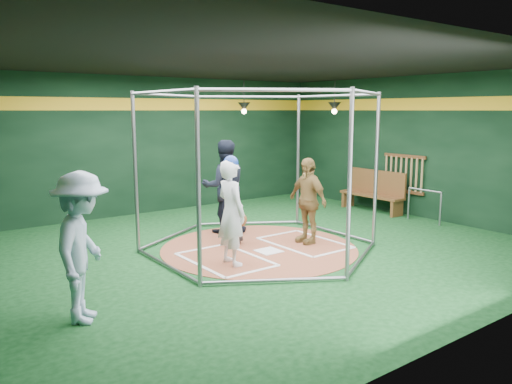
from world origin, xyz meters
TOP-DOWN VIEW (x-y plane):
  - room_shell at (0.00, 0.01)m, footprint 10.10×9.10m
  - clay_disc at (0.00, 0.00)m, footprint 3.80×3.80m
  - home_plate at (0.00, -0.30)m, footprint 0.43×0.43m
  - batter_box_left at (-0.95, -0.25)m, footprint 1.17×1.77m
  - batter_box_right at (0.95, -0.25)m, footprint 1.17×1.77m
  - batting_cage at (-0.00, -0.00)m, footprint 4.05×4.67m
  - bat_rack at (4.93, 0.40)m, footprint 0.07×1.25m
  - pendant_lamp_near at (2.20, 3.60)m, footprint 0.34×0.34m
  - pendant_lamp_far at (4.00, 2.00)m, footprint 0.34×0.34m
  - batter_figure at (-0.99, -0.53)m, footprint 0.45×0.68m
  - visitor_leopard at (1.03, -0.24)m, footprint 0.43×1.01m
  - catcher_figure at (-0.24, 0.52)m, footprint 0.56×0.59m
  - umpire at (0.17, 1.48)m, footprint 1.20×1.08m
  - bystander_blue at (-3.79, -1.35)m, footprint 1.26×1.43m
  - dugout_bench at (4.63, 1.10)m, footprint 0.44×1.87m
  - steel_railing at (4.55, -0.51)m, footprint 0.05×0.93m

SIDE VIEW (x-z plane):
  - clay_disc at x=0.00m, z-range 0.00..0.01m
  - batter_box_left at x=-0.95m, z-range 0.01..0.02m
  - batter_box_right at x=0.95m, z-range 0.01..0.02m
  - home_plate at x=0.00m, z-range 0.01..0.02m
  - steel_railing at x=4.55m, z-range 0.13..0.93m
  - catcher_figure at x=-0.24m, z-range 0.01..1.10m
  - dugout_bench at x=4.63m, z-range 0.01..1.10m
  - visitor_leopard at x=1.03m, z-range 0.01..1.73m
  - batter_figure at x=-0.99m, z-range 0.00..1.90m
  - bystander_blue at x=-3.79m, z-range 0.00..1.92m
  - umpire at x=0.17m, z-range 0.01..2.03m
  - bat_rack at x=4.93m, z-range 0.56..1.54m
  - batting_cage at x=0.00m, z-range 0.00..3.00m
  - room_shell at x=0.00m, z-range -0.01..3.52m
  - pendant_lamp_near at x=2.20m, z-range 2.29..3.19m
  - pendant_lamp_far at x=4.00m, z-range 2.29..3.19m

